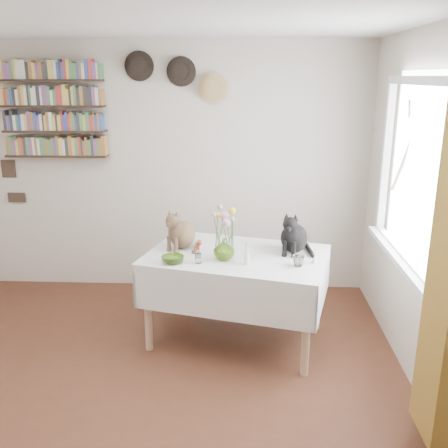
{
  "coord_description": "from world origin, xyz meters",
  "views": [
    {
      "loc": [
        0.78,
        -2.7,
        2.16
      ],
      "look_at": [
        0.61,
        1.02,
        1.05
      ],
      "focal_mm": 40.0,
      "sensor_mm": 36.0,
      "label": 1
    }
  ],
  "objects_px": {
    "tabby_cat": "(182,227)",
    "flower_vase": "(224,249)",
    "bookshelf_unit": "(53,110)",
    "dining_table": "(237,276)",
    "black_cat": "(294,230)"
  },
  "relations": [
    {
      "from": "dining_table",
      "to": "tabby_cat",
      "type": "xyz_separation_m",
      "value": [
        -0.46,
        0.16,
        0.36
      ]
    },
    {
      "from": "flower_vase",
      "to": "bookshelf_unit",
      "type": "bearing_deg",
      "value": 145.78
    },
    {
      "from": "tabby_cat",
      "to": "flower_vase",
      "type": "relative_size",
      "value": 2.02
    },
    {
      "from": "dining_table",
      "to": "tabby_cat",
      "type": "bearing_deg",
      "value": 161.17
    },
    {
      "from": "dining_table",
      "to": "tabby_cat",
      "type": "height_order",
      "value": "tabby_cat"
    },
    {
      "from": "dining_table",
      "to": "flower_vase",
      "type": "relative_size",
      "value": 9.28
    },
    {
      "from": "flower_vase",
      "to": "bookshelf_unit",
      "type": "xyz_separation_m",
      "value": [
        -1.71,
        1.16,
        0.99
      ]
    },
    {
      "from": "black_cat",
      "to": "bookshelf_unit",
      "type": "relative_size",
      "value": 0.36
    },
    {
      "from": "tabby_cat",
      "to": "black_cat",
      "type": "height_order",
      "value": "black_cat"
    },
    {
      "from": "dining_table",
      "to": "black_cat",
      "type": "bearing_deg",
      "value": 10.96
    },
    {
      "from": "black_cat",
      "to": "bookshelf_unit",
      "type": "bearing_deg",
      "value": 177.36
    },
    {
      "from": "dining_table",
      "to": "tabby_cat",
      "type": "relative_size",
      "value": 4.59
    },
    {
      "from": "black_cat",
      "to": "bookshelf_unit",
      "type": "xyz_separation_m",
      "value": [
        -2.28,
        0.95,
        0.9
      ]
    },
    {
      "from": "black_cat",
      "to": "flower_vase",
      "type": "distance_m",
      "value": 0.61
    },
    {
      "from": "tabby_cat",
      "to": "flower_vase",
      "type": "bearing_deg",
      "value": -8.34
    }
  ]
}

